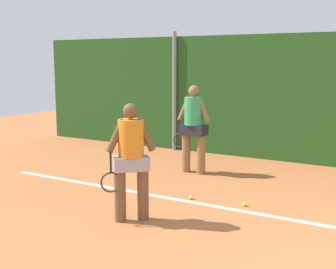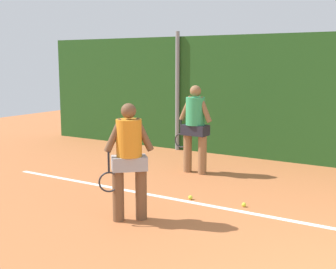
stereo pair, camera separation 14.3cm
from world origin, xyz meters
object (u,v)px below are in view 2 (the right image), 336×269
tennis_ball_6 (244,205)px  tennis_ball_7 (203,163)px  tennis_ball_2 (190,197)px  player_midcourt (195,124)px  player_foreground_near (129,156)px

tennis_ball_6 → tennis_ball_7: (-1.82, 2.16, 0.00)m
tennis_ball_2 → tennis_ball_7: 2.46m
player_midcourt → player_foreground_near: bearing=102.4°
player_foreground_near → player_midcourt: 2.84m
player_foreground_near → player_midcourt: player_midcourt is taller
player_midcourt → tennis_ball_7: player_midcourt is taller
player_foreground_near → player_midcourt: bearing=-122.9°
tennis_ball_2 → tennis_ball_6: size_ratio=1.00×
player_midcourt → tennis_ball_2: bearing=118.5°
tennis_ball_2 → player_foreground_near: bearing=-101.9°
tennis_ball_6 → tennis_ball_2: bearing=-173.3°
player_foreground_near → player_midcourt: size_ratio=0.94×
player_midcourt → tennis_ball_6: 2.36m
player_foreground_near → player_midcourt: (-0.50, 2.80, 0.05)m
player_midcourt → tennis_ball_6: (1.62, -1.45, -0.92)m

